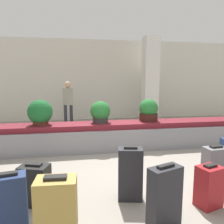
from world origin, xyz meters
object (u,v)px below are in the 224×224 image
at_px(pillar, 150,80).
at_px(suitcase_6, 10,205).
at_px(suitcase_1, 57,216).
at_px(suitcase_4, 209,186).
at_px(potted_plant_1, 149,111).
at_px(suitcase_8, 35,185).
at_px(suitcase_7, 215,167).
at_px(potted_plant_0, 40,113).
at_px(traveler_0, 68,100).
at_px(suitcase_0, 130,174).
at_px(potted_plant_2, 100,112).
at_px(suitcase_5, 164,197).

bearing_deg(pillar, suitcase_6, -121.35).
distance_m(suitcase_1, suitcase_4, 1.91).
bearing_deg(potted_plant_1, suitcase_8, -135.88).
bearing_deg(pillar, suitcase_7, -98.47).
xyz_separation_m(potted_plant_0, potted_plant_1, (2.53, 0.07, -0.02)).
distance_m(suitcase_4, suitcase_6, 2.35).
height_order(suitcase_4, potted_plant_0, potted_plant_0).
bearing_deg(traveler_0, suitcase_7, -16.14).
bearing_deg(suitcase_8, suitcase_1, -50.27).
bearing_deg(suitcase_7, suitcase_1, -162.94).
bearing_deg(suitcase_8, pillar, 75.07).
height_order(suitcase_0, suitcase_7, suitcase_0).
bearing_deg(suitcase_0, potted_plant_2, 105.13).
bearing_deg(suitcase_7, suitcase_4, -135.87).
relative_size(pillar, suitcase_1, 4.20).
xyz_separation_m(potted_plant_1, potted_plant_2, (-1.19, -0.02, -0.01)).
bearing_deg(potted_plant_2, suitcase_1, -103.99).
bearing_deg(suitcase_4, traveler_0, 93.44).
relative_size(pillar, suitcase_5, 4.42).
distance_m(suitcase_1, suitcase_6, 0.58).
bearing_deg(potted_plant_1, potted_plant_2, -178.81).
relative_size(suitcase_5, suitcase_6, 1.04).
bearing_deg(potted_plant_1, suitcase_1, -122.14).
relative_size(suitcase_5, traveler_0, 0.46).
distance_m(suitcase_4, suitcase_5, 0.78).
xyz_separation_m(suitcase_5, traveler_0, (-1.17, 5.61, 0.57)).
bearing_deg(suitcase_7, potted_plant_0, 138.06).
bearing_deg(suitcase_6, suitcase_0, 7.92).
distance_m(suitcase_8, potted_plant_0, 2.27).
xyz_separation_m(pillar, suitcase_8, (-3.39, -5.22, -1.33)).
height_order(suitcase_4, suitcase_7, suitcase_7).
bearing_deg(suitcase_0, pillar, 79.94).
xyz_separation_m(suitcase_5, potted_plant_1, (0.83, 2.95, 0.52)).
distance_m(potted_plant_1, potted_plant_2, 1.19).
bearing_deg(potted_plant_1, suitcase_6, -131.12).
xyz_separation_m(suitcase_4, suitcase_6, (-2.35, -0.14, 0.06)).
bearing_deg(potted_plant_0, pillar, 40.22).
distance_m(suitcase_1, potted_plant_0, 3.15).
height_order(suitcase_5, potted_plant_2, potted_plant_2).
relative_size(suitcase_0, suitcase_8, 1.34).
height_order(suitcase_7, potted_plant_1, potted_plant_1).
bearing_deg(suitcase_7, potted_plant_2, 119.44).
distance_m(suitcase_6, potted_plant_2, 3.10).
bearing_deg(suitcase_1, potted_plant_1, 61.23).
height_order(suitcase_5, suitcase_6, suitcase_5).
relative_size(suitcase_1, suitcase_4, 1.35).
height_order(suitcase_4, potted_plant_2, potted_plant_2).
xyz_separation_m(pillar, potted_plant_0, (-3.61, -3.05, -0.71)).
height_order(pillar, suitcase_1, pillar).
bearing_deg(suitcase_6, potted_plant_1, 37.90).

